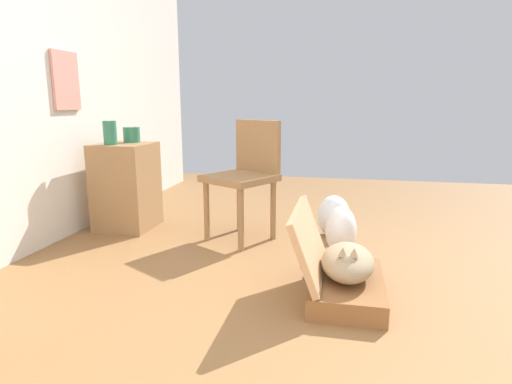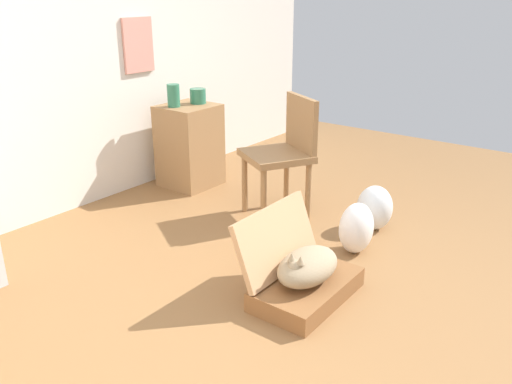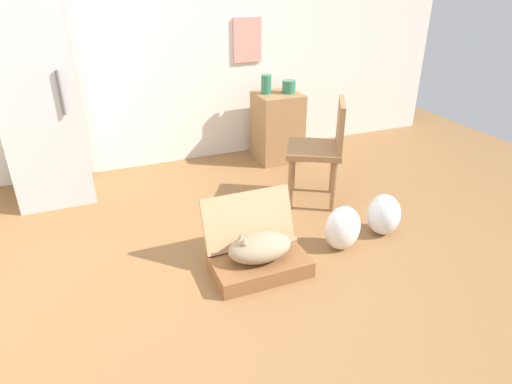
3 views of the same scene
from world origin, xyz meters
TOP-DOWN VIEW (x-y plane):
  - ground_plane at (0.00, 0.00)m, footprint 7.68×7.68m
  - suitcase_base at (0.11, 0.03)m, footprint 0.65×0.39m
  - suitcase_lid at (0.11, 0.24)m, footprint 0.65×0.17m
  - cat at (0.10, 0.03)m, footprint 0.52×0.28m
  - plastic_bag_white at (0.78, 0.07)m, footprint 0.27×0.21m
  - plastic_bag_clear at (1.19, 0.14)m, footprint 0.26×0.26m
  - side_table at (1.07, 1.85)m, footprint 0.45×0.43m
  - vase_tall at (0.95, 1.90)m, footprint 0.10×0.10m
  - vase_short at (1.18, 1.83)m, footprint 0.14×0.14m
  - chair at (1.00, 0.80)m, footprint 0.62×0.62m

SIDE VIEW (x-z plane):
  - ground_plane at x=0.00m, z-range 0.00..0.00m
  - suitcase_base at x=0.11m, z-range 0.00..0.11m
  - plastic_bag_clear at x=1.19m, z-range 0.00..0.33m
  - plastic_bag_white at x=0.78m, z-range 0.00..0.34m
  - cat at x=0.10m, z-range 0.10..0.31m
  - suitcase_lid at x=0.11m, z-range 0.11..0.49m
  - side_table at x=1.07m, z-range 0.00..0.72m
  - chair at x=1.00m, z-range 0.06..0.97m
  - vase_short at x=1.18m, z-range 0.72..0.84m
  - vase_tall at x=0.95m, z-range 0.72..0.90m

